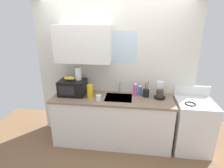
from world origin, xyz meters
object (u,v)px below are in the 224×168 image
dish_soap_bottle_blue (140,90)px  mug_white (99,98)px  paper_towel_roll (78,74)px  banana_bunch (69,78)px  dish_soap_bottle_pink (135,89)px  coffee_maker (160,92)px  utensil_crock (146,93)px  stove_range (192,125)px  microwave (73,87)px  cereal_canister (90,91)px

dish_soap_bottle_blue → mug_white: size_ratio=2.09×
paper_towel_roll → dish_soap_bottle_blue: size_ratio=1.11×
mug_white → banana_bunch: bearing=161.1°
dish_soap_bottle_blue → paper_towel_roll: bearing=-176.5°
banana_bunch → dish_soap_bottle_pink: 1.18m
coffee_maker → dish_soap_bottle_blue: coffee_maker is taller
paper_towel_roll → utensil_crock: 1.23m
stove_range → utensil_crock: size_ratio=3.79×
stove_range → paper_towel_roll: (-2.00, 0.10, 0.82)m
dish_soap_bottle_blue → utensil_crock: bearing=-25.0°
banana_bunch → dish_soap_bottle_pink: banana_bunch is taller
microwave → dish_soap_bottle_pink: bearing=5.5°
paper_towel_roll → cereal_canister: bearing=-32.0°
coffee_maker → dish_soap_bottle_pink: size_ratio=1.17×
microwave → dish_soap_bottle_blue: 1.20m
utensil_crock → paper_towel_roll: bearing=-179.1°
stove_range → coffee_maker: bearing=169.8°
coffee_maker → dish_soap_bottle_pink: 0.42m
microwave → coffee_maker: bearing=2.2°
stove_range → cereal_canister: bearing=-178.3°
paper_towel_roll → dish_soap_bottle_pink: paper_towel_roll is taller
coffee_maker → utensil_crock: (-0.23, 0.01, -0.03)m
microwave → dish_soap_bottle_blue: (1.19, 0.12, -0.04)m
stove_range → microwave: size_ratio=2.35×
cereal_canister → utensil_crock: (0.95, 0.17, -0.04)m
stove_range → cereal_canister: cereal_canister is taller
dish_soap_bottle_pink → cereal_canister: (-0.76, -0.21, 0.00)m
coffee_maker → mug_white: (-1.02, -0.25, -0.06)m
coffee_maker → dish_soap_bottle_blue: 0.34m
microwave → cereal_canister: microwave is taller
banana_bunch → dish_soap_bottle_pink: bearing=5.2°
microwave → paper_towel_roll: 0.27m
microwave → dish_soap_bottle_pink: (1.11, 0.11, -0.02)m
banana_bunch → cereal_canister: size_ratio=0.87×
banana_bunch → mug_white: 0.64m
mug_white → paper_towel_roll: bearing=149.3°
microwave → utensil_crock: utensil_crock is taller
coffee_maker → utensil_crock: size_ratio=0.98×
microwave → mug_white: 0.55m
dish_soap_bottle_blue → mug_white: 0.75m
paper_towel_roll → utensil_crock: (1.19, 0.02, -0.31)m
banana_bunch → coffee_maker: 1.59m
microwave → utensil_crock: 1.30m
stove_range → mug_white: (-1.60, -0.14, 0.49)m
banana_bunch → dish_soap_bottle_pink: size_ratio=0.84×
banana_bunch → mug_white: size_ratio=2.11×
dish_soap_bottle_pink → utensil_crock: size_ratio=0.84×
paper_towel_roll → mug_white: 0.58m
stove_range → dish_soap_bottle_blue: 1.07m
stove_range → dish_soap_bottle_pink: (-1.00, 0.15, 0.55)m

